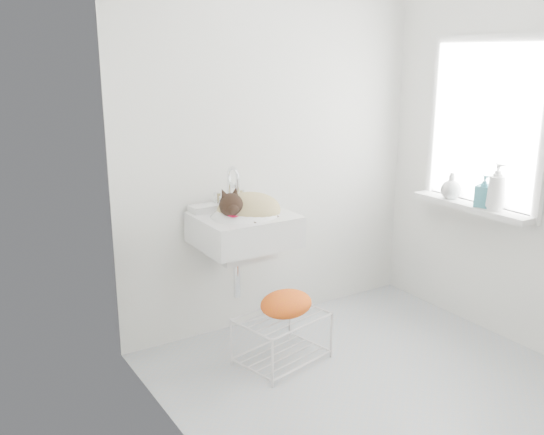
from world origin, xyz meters
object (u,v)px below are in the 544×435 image
wire_rack (282,338)px  bottle_c (450,198)px  cat (247,208)px  bottle_b (482,207)px  sink (244,214)px  bottle_a (494,210)px

wire_rack → bottle_c: 1.48m
cat → wire_rack: cat is taller
bottle_c → cat: bearing=165.5°
wire_rack → bottle_c: bearing=-2.2°
bottle_b → sink: bearing=155.2°
sink → cat: bearing=-51.6°
wire_rack → bottle_b: bottle_b is taller
bottle_a → bottle_c: (0.00, 0.35, 0.00)m
cat → bottle_a: cat is taller
wire_rack → bottle_b: 1.51m
bottle_a → bottle_b: 0.09m
sink → wire_rack: sink is taller
sink → bottle_c: size_ratio=3.29×
bottle_c → bottle_b: bearing=-90.0°
bottle_a → sink: bearing=152.2°
sink → bottle_c: sink is taller
bottle_a → wire_rack: bearing=162.8°
wire_rack → bottle_a: 1.53m
sink → bottle_b: bearing=-24.8°
cat → bottle_c: size_ratio=2.41×
cat → wire_rack: size_ratio=0.84×
bottle_c → bottle_a: bearing=-90.0°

